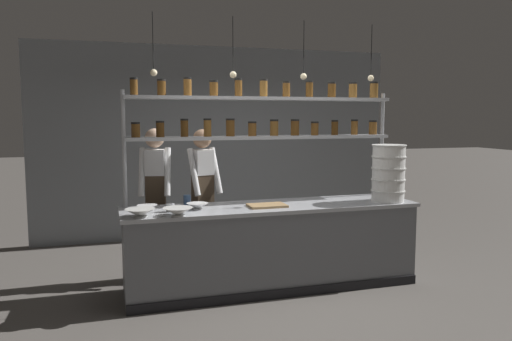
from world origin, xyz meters
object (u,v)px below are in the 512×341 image
(spice_shelf_unit, at_px, (264,121))
(serving_cup_by_board, at_px, (187,200))
(chef_center, at_px, (203,191))
(serving_cup_front, at_px, (170,208))
(prep_bowl_near_left, at_px, (140,213))
(prep_bowl_near_right, at_px, (178,212))
(cutting_board, at_px, (267,206))
(chef_left, at_px, (156,192))
(container_stack, at_px, (388,173))
(prep_bowl_center_back, at_px, (147,208))
(prep_bowl_center_front, at_px, (197,206))

(spice_shelf_unit, distance_m, serving_cup_by_board, 1.24)
(chef_center, height_order, serving_cup_front, chef_center)
(chef_center, height_order, prep_bowl_near_left, chef_center)
(prep_bowl_near_right, bearing_deg, cutting_board, 12.48)
(chef_left, bearing_deg, prep_bowl_near_right, -72.09)
(container_stack, distance_m, serving_cup_by_board, 2.27)
(spice_shelf_unit, relative_size, prep_bowl_near_left, 10.70)
(spice_shelf_unit, bearing_deg, prep_bowl_near_right, -149.88)
(cutting_board, relative_size, prep_bowl_near_right, 1.36)
(container_stack, relative_size, cutting_board, 1.61)
(chef_left, height_order, chef_center, chef_left)
(chef_center, distance_m, serving_cup_front, 0.90)
(prep_bowl_center_back, bearing_deg, container_stack, -4.87)
(prep_bowl_near_left, bearing_deg, prep_bowl_near_right, -7.88)
(chef_left, xyz_separation_m, cutting_board, (1.09, -0.79, -0.08))
(serving_cup_front, bearing_deg, cutting_board, -0.55)
(spice_shelf_unit, xyz_separation_m, chef_center, (-0.64, 0.36, -0.83))
(prep_bowl_center_back, bearing_deg, chef_center, 41.45)
(prep_bowl_near_left, bearing_deg, prep_bowl_center_front, 22.58)
(chef_center, bearing_deg, prep_bowl_center_back, -155.56)
(chef_left, distance_m, serving_cup_by_board, 0.54)
(spice_shelf_unit, bearing_deg, container_stack, -20.26)
(prep_bowl_center_front, relative_size, serving_cup_front, 2.66)
(spice_shelf_unit, distance_m, prep_bowl_near_left, 1.77)
(cutting_board, distance_m, prep_bowl_center_back, 1.25)
(chef_left, bearing_deg, prep_bowl_center_front, -51.80)
(serving_cup_front, xyz_separation_m, serving_cup_by_board, (0.22, 0.34, 0.01))
(chef_center, height_order, cutting_board, chef_center)
(chef_left, distance_m, container_stack, 2.67)
(prep_bowl_near_left, bearing_deg, spice_shelf_unit, 21.95)
(serving_cup_front, distance_m, serving_cup_by_board, 0.40)
(chef_center, distance_m, prep_bowl_center_front, 0.71)
(prep_bowl_near_right, bearing_deg, chef_left, 96.30)
(prep_bowl_near_left, height_order, serving_cup_front, serving_cup_front)
(prep_bowl_center_front, relative_size, prep_bowl_center_back, 1.09)
(serving_cup_by_board, bearing_deg, prep_bowl_center_front, -76.25)
(cutting_board, bearing_deg, chef_left, 144.04)
(spice_shelf_unit, distance_m, container_stack, 1.53)
(prep_bowl_near_right, bearing_deg, prep_bowl_center_back, 125.67)
(prep_bowl_center_front, xyz_separation_m, serving_cup_front, (-0.29, -0.07, 0.01))
(prep_bowl_near_left, relative_size, prep_bowl_center_back, 1.39)
(spice_shelf_unit, distance_m, prep_bowl_center_front, 1.26)
(cutting_board, distance_m, prep_bowl_near_right, 1.01)
(serving_cup_front, bearing_deg, prep_bowl_near_left, -150.19)
(container_stack, distance_m, prep_bowl_near_right, 2.42)
(chef_left, bearing_deg, chef_center, 8.59)
(spice_shelf_unit, bearing_deg, cutting_board, -103.26)
(chef_left, height_order, cutting_board, chef_left)
(prep_bowl_near_right, bearing_deg, container_stack, 3.30)
(spice_shelf_unit, height_order, chef_center, spice_shelf_unit)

